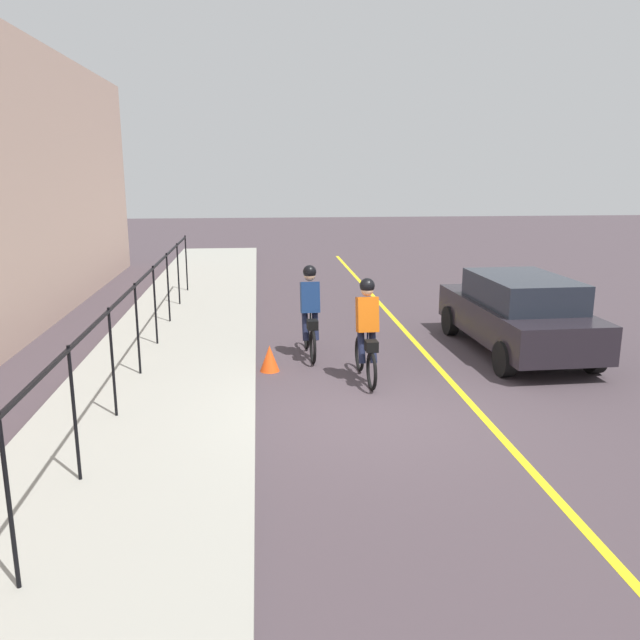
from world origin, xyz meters
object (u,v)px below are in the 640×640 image
at_px(patrol_sedan, 518,313).
at_px(traffic_cone_near, 270,358).
at_px(cyclist_lead, 310,312).

relative_size(patrol_sedan, traffic_cone_near, 9.16).
height_order(cyclist_lead, traffic_cone_near, cyclist_lead).
bearing_deg(traffic_cone_near, patrol_sedan, -81.21).
bearing_deg(cyclist_lead, traffic_cone_near, 133.66).
xyz_separation_m(cyclist_lead, patrol_sedan, (-0.07, -4.16, -0.09)).
bearing_deg(cyclist_lead, patrol_sedan, -93.22).
relative_size(cyclist_lead, patrol_sedan, 0.41).
distance_m(patrol_sedan, traffic_cone_near, 5.07).
bearing_deg(patrol_sedan, traffic_cone_near, 96.94).
xyz_separation_m(patrol_sedan, traffic_cone_near, (-0.77, 4.97, -0.58)).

